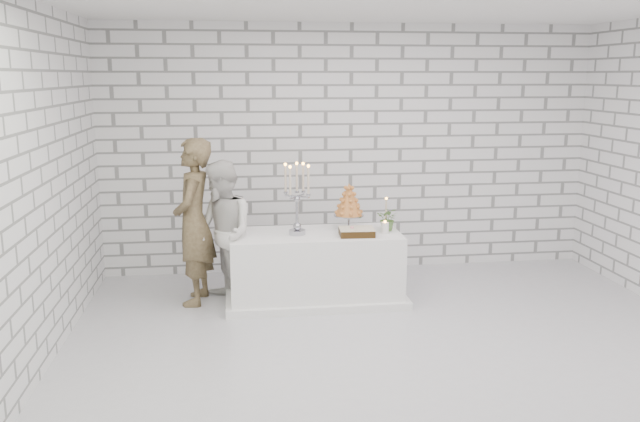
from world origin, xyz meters
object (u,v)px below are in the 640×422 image
(groom, at_px, (194,222))
(croquembouche, at_px, (349,206))
(candelabra, at_px, (297,199))
(cake_table, at_px, (315,267))
(bride, at_px, (222,234))

(groom, height_order, croquembouche, groom)
(groom, bearing_deg, candelabra, 89.88)
(cake_table, height_order, candelabra, candelabra)
(cake_table, distance_m, groom, 1.37)
(groom, relative_size, bride, 1.14)
(groom, distance_m, bride, 0.34)
(bride, bearing_deg, cake_table, 70.79)
(candelabra, bearing_deg, bride, 176.98)
(cake_table, xyz_separation_m, candelabra, (-0.20, -0.04, 0.76))
(groom, relative_size, candelabra, 2.29)
(candelabra, bearing_deg, croquembouche, 16.44)
(groom, bearing_deg, bride, 76.27)
(bride, bearing_deg, groom, -131.38)
(cake_table, relative_size, bride, 1.17)
(bride, relative_size, candelabra, 2.00)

